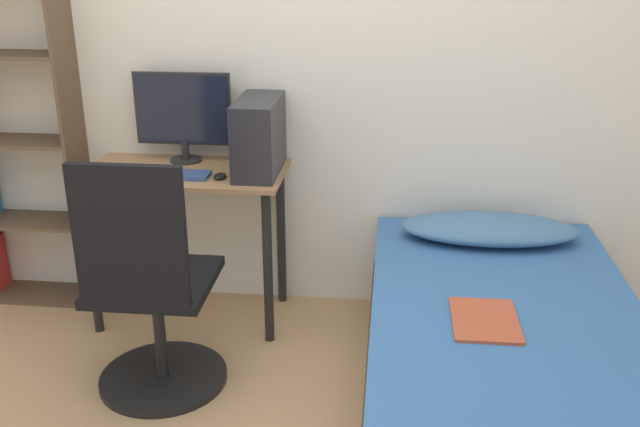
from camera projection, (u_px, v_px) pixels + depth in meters
name	position (u px, v px, depth m)	size (l,w,h in m)	color
wall_back	(288.00, 59.00, 3.39)	(8.00, 0.05, 2.50)	silver
desk	(187.00, 200.00, 3.40)	(0.94, 0.50, 0.77)	#997047
office_chair	(151.00, 305.00, 2.88)	(0.54, 0.54, 1.04)	black
bed	(502.00, 361.00, 2.79)	(1.06, 1.82, 0.48)	#4C3D2D
pillow	(489.00, 229.00, 3.29)	(0.81, 0.36, 0.11)	teal
magazine	(485.00, 320.00, 2.60)	(0.24, 0.32, 0.01)	#B24C2D
monitor	(183.00, 113.00, 3.41)	(0.47, 0.16, 0.43)	black
keyboard	(172.00, 175.00, 3.26)	(0.35, 0.12, 0.02)	#33477A
pc_tower	(259.00, 136.00, 3.27)	(0.19, 0.43, 0.34)	#232328
mouse	(220.00, 176.00, 3.23)	(0.06, 0.09, 0.02)	black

